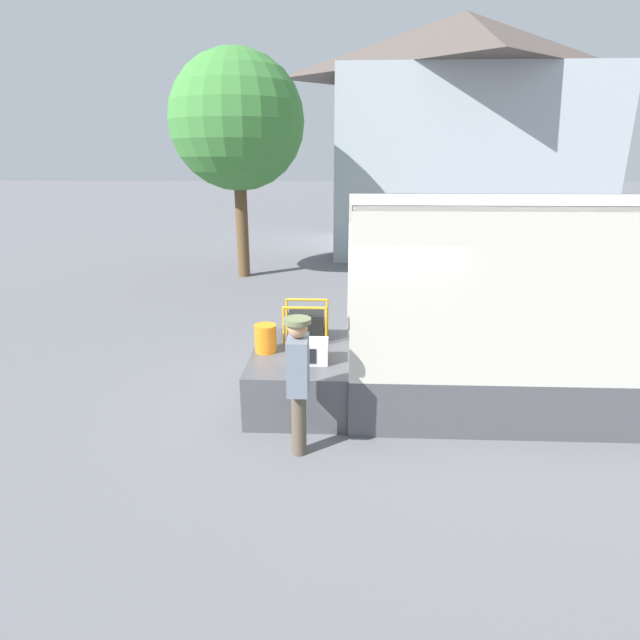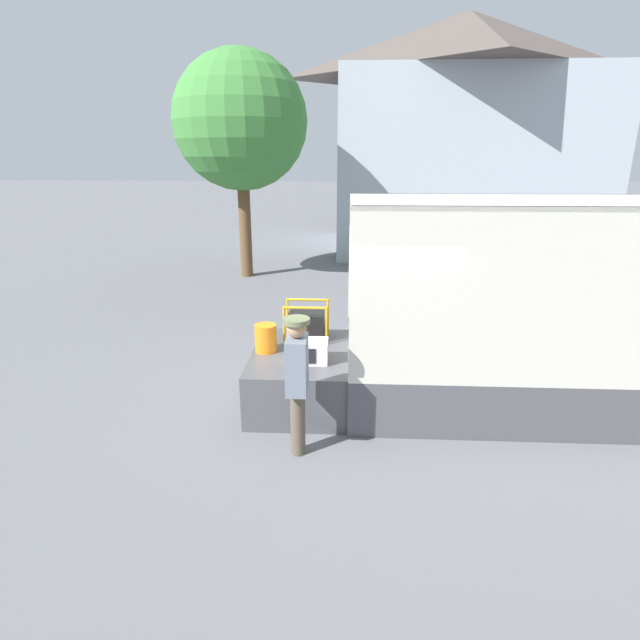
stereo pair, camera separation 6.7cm
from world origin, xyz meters
The scene contains 8 objects.
ground_plane centered at (0.00, 0.00, 0.00)m, with size 160.00×160.00×0.00m, color slate.
tailgate_deck centered at (-0.70, 0.00, 0.38)m, with size 1.40×2.04×0.77m, color #4C4C51.
microwave centered at (-0.56, -0.38, 0.92)m, with size 0.55×0.37×0.31m.
portable_generator centered at (-0.62, 0.53, 0.99)m, with size 0.68×0.48×0.59m.
orange_bucket centered at (-1.20, -0.03, 0.97)m, with size 0.32×0.32×0.41m.
worker_person centered at (-0.60, -1.46, 1.07)m, with size 0.31×0.44×1.74m.
house_backdrop centered at (4.33, 14.07, 4.39)m, with size 9.90×7.72×8.61m.
street_tree centered at (-3.10, 8.26, 4.45)m, with size 3.82×3.82×6.38m.
Camera 1 is at (-0.12, -6.79, 3.44)m, focal length 28.00 mm.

